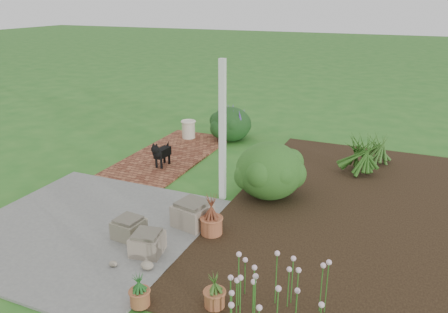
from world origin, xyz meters
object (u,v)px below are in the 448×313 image
at_px(black_dog, 161,152).
at_px(evergreen_shrub, 269,169).
at_px(cream_ceramic_urn, 189,130).
at_px(stone_trough_near, 129,229).

height_order(black_dog, evergreen_shrub, evergreen_shrub).
xyz_separation_m(black_dog, evergreen_shrub, (2.52, -0.46, 0.19)).
xyz_separation_m(black_dog, cream_ceramic_urn, (-0.40, 2.01, -0.10)).
distance_m(black_dog, evergreen_shrub, 2.57).
bearing_deg(stone_trough_near, cream_ceramic_urn, 107.15).
height_order(stone_trough_near, evergreen_shrub, evergreen_shrub).
bearing_deg(cream_ceramic_urn, evergreen_shrub, -40.28).
bearing_deg(stone_trough_near, evergreen_shrub, 56.74).
xyz_separation_m(cream_ceramic_urn, evergreen_shrub, (2.92, -2.48, 0.28)).
bearing_deg(black_dog, stone_trough_near, -65.09).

